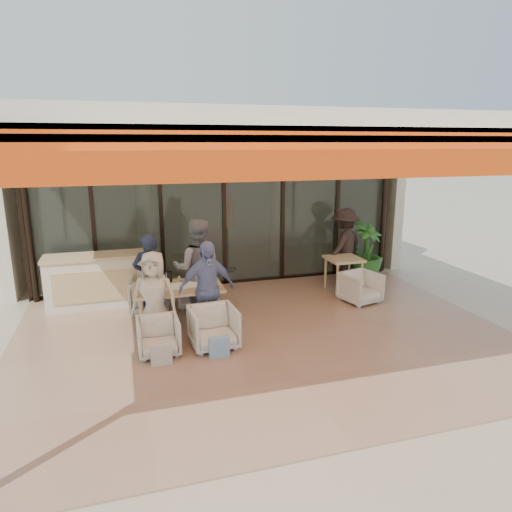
{
  "coord_description": "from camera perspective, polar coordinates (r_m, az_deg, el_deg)",
  "views": [
    {
      "loc": [
        -2.14,
        -6.63,
        3.11
      ],
      "look_at": [
        0.1,
        0.9,
        1.15
      ],
      "focal_mm": 32.0,
      "sensor_mm": 36.0,
      "label": 1
    }
  ],
  "objects": [
    {
      "name": "standing_woman",
      "position": [
        10.39,
        10.97,
        1.21
      ],
      "size": [
        1.28,
        1.12,
        1.71
      ],
      "primitive_type": "imported",
      "rotation": [
        0.0,
        0.0,
        3.69
      ],
      "color": "black",
      "rests_on": "ground"
    },
    {
      "name": "diner_periwinkle",
      "position": [
        7.47,
        -6.18,
        -4.11
      ],
      "size": [
        0.98,
        0.53,
        1.6
      ],
      "primitive_type": "imported",
      "rotation": [
        0.0,
        0.0,
        0.16
      ],
      "color": "#697AAF",
      "rests_on": "ground"
    },
    {
      "name": "diner_grey",
      "position": [
        8.29,
        -7.34,
        -1.55
      ],
      "size": [
        1.01,
        0.86,
        1.81
      ],
      "primitive_type": "imported",
      "rotation": [
        0.0,
        0.0,
        2.92
      ],
      "color": "slate",
      "rests_on": "ground"
    },
    {
      "name": "potted_palm",
      "position": [
        10.68,
        13.55,
        0.52
      ],
      "size": [
        1.06,
        1.06,
        1.38
      ],
      "primitive_type": "imported",
      "rotation": [
        0.0,
        0.0,
        0.51
      ],
      "color": "#1E5919",
      "rests_on": "ground"
    },
    {
      "name": "dining_table",
      "position": [
        7.87,
        -9.82,
        -4.14
      ],
      "size": [
        1.5,
        0.9,
        0.93
      ],
      "color": "#D5B482",
      "rests_on": "ground"
    },
    {
      "name": "diner_navy",
      "position": [
        8.23,
        -13.1,
        -2.67
      ],
      "size": [
        0.59,
        0.4,
        1.6
      ],
      "primitive_type": "imported",
      "rotation": [
        0.0,
        0.0,
        3.17
      ],
      "color": "#171E33",
      "rests_on": "ground"
    },
    {
      "name": "glass_storefront",
      "position": [
        9.98,
        -4.01,
        5.27
      ],
      "size": [
        8.08,
        0.1,
        3.2
      ],
      "color": "#9EADA3",
      "rests_on": "ground"
    },
    {
      "name": "ground",
      "position": [
        7.63,
        1.23,
        -10.05
      ],
      "size": [
        70.0,
        70.0,
        0.0
      ],
      "primitive_type": "plane",
      "color": "#C6B293",
      "rests_on": "ground"
    },
    {
      "name": "tote_bag_blue",
      "position": [
        6.88,
        -4.63,
        -11.35
      ],
      "size": [
        0.3,
        0.1,
        0.34
      ],
      "primitive_type": "cube",
      "color": "#99BFD8",
      "rests_on": "ground"
    },
    {
      "name": "terrace_structure",
      "position": [
        6.72,
        2.09,
        15.19
      ],
      "size": [
        8.0,
        6.0,
        3.4
      ],
      "color": "silver",
      "rests_on": "ground"
    },
    {
      "name": "side_chair",
      "position": [
        9.28,
        12.94,
        -3.7
      ],
      "size": [
        0.8,
        0.77,
        0.69
      ],
      "primitive_type": "imported",
      "rotation": [
        0.0,
        0.0,
        0.26
      ],
      "color": "silver",
      "rests_on": "ground"
    },
    {
      "name": "chair_near_left",
      "position": [
        7.08,
        -12.11,
        -9.59
      ],
      "size": [
        0.62,
        0.58,
        0.63
      ],
      "primitive_type": "imported",
      "rotation": [
        0.0,
        0.0,
        0.01
      ],
      "color": "silver",
      "rests_on": "ground"
    },
    {
      "name": "side_table",
      "position": [
        9.83,
        10.91,
        -0.82
      ],
      "size": [
        0.7,
        0.7,
        0.74
      ],
      "color": "#D5B482",
      "rests_on": "ground"
    },
    {
      "name": "host_counter",
      "position": [
        9.31,
        -19.4,
        -2.9
      ],
      "size": [
        1.85,
        0.65,
        1.04
      ],
      "color": "silver",
      "rests_on": "ground"
    },
    {
      "name": "chair_far_left",
      "position": [
        8.84,
        -13.16,
        -4.46
      ],
      "size": [
        0.79,
        0.75,
        0.74
      ],
      "primitive_type": "imported",
      "rotation": [
        0.0,
        0.0,
        3.03
      ],
      "color": "silver",
      "rests_on": "ground"
    },
    {
      "name": "interior_block",
      "position": [
        12.17,
        -6.46,
        9.77
      ],
      "size": [
        9.05,
        3.62,
        3.52
      ],
      "color": "silver",
      "rests_on": "ground"
    },
    {
      "name": "diner_cream",
      "position": [
        7.39,
        -12.6,
        -5.04
      ],
      "size": [
        0.84,
        0.68,
        1.48
      ],
      "primitive_type": "imported",
      "rotation": [
        0.0,
        0.0,
        -0.32
      ],
      "color": "beige",
      "rests_on": "ground"
    },
    {
      "name": "tote_bag_cream",
      "position": [
        6.78,
        -11.75,
        -12.03
      ],
      "size": [
        0.3,
        0.1,
        0.34
      ],
      "primitive_type": "cube",
      "color": "silver",
      "rests_on": "ground"
    },
    {
      "name": "chair_near_right",
      "position": [
        7.16,
        -5.34,
        -8.67
      ],
      "size": [
        0.73,
        0.69,
        0.72
      ],
      "primitive_type": "imported",
      "rotation": [
        0.0,
        0.0,
        0.06
      ],
      "color": "silver",
      "rests_on": "ground"
    },
    {
      "name": "chair_far_right",
      "position": [
        8.93,
        -7.75,
        -4.38
      ],
      "size": [
        0.69,
        0.66,
        0.63
      ],
      "primitive_type": "imported",
      "rotation": [
        0.0,
        0.0,
        2.98
      ],
      "color": "silver",
      "rests_on": "ground"
    },
    {
      "name": "terrace_floor",
      "position": [
        7.63,
        1.23,
        -10.01
      ],
      "size": [
        8.0,
        6.0,
        0.01
      ],
      "primitive_type": "cube",
      "color": "#A57F65",
      "rests_on": "ground"
    }
  ]
}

